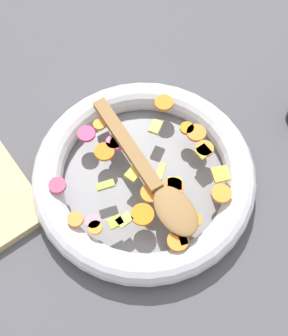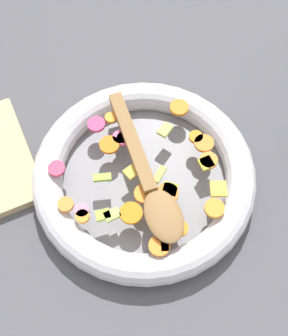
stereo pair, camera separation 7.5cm
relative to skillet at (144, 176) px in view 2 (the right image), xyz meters
The scene contains 4 objects.
ground_plane 0.02m from the skillet, ahead, with size 4.00×4.00×0.00m, color #4C4C51.
skillet is the anchor object (origin of this frame).
chopped_vegetables 0.04m from the skillet, 86.07° to the left, with size 0.28×0.28×0.01m.
wooden_spoon 0.05m from the skillet, 84.32° to the left, with size 0.07×0.28×0.01m.
Camera 2 is at (0.14, 0.32, 0.71)m, focal length 50.00 mm.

